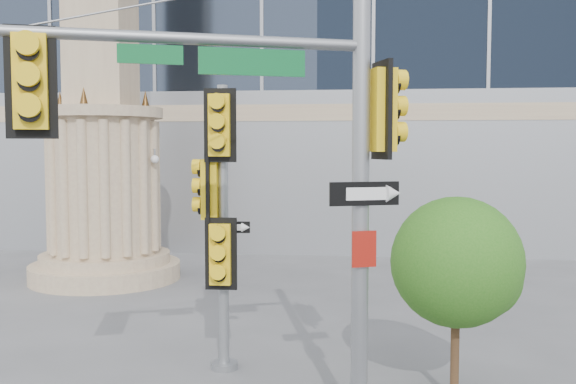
# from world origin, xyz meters

# --- Properties ---
(monument) EXTENTS (4.40, 4.40, 16.60)m
(monument) POSITION_xyz_m (-6.00, 9.00, 5.52)
(monument) COLOR tan
(monument) RESTS_ON ground
(main_signal_pole) EXTENTS (4.69, 2.10, 6.32)m
(main_signal_pole) POSITION_xyz_m (0.41, -1.02, 3.92)
(main_signal_pole) COLOR slate
(main_signal_pole) RESTS_ON ground
(secondary_signal_pole) EXTENTS (0.86, 0.64, 5.01)m
(secondary_signal_pole) POSITION_xyz_m (-0.94, 1.61, 2.94)
(secondary_signal_pole) COLOR slate
(secondary_signal_pole) RESTS_ON ground
(street_tree) EXTENTS (2.05, 2.00, 3.19)m
(street_tree) POSITION_xyz_m (2.99, 0.64, 2.10)
(street_tree) COLOR tan
(street_tree) RESTS_ON ground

